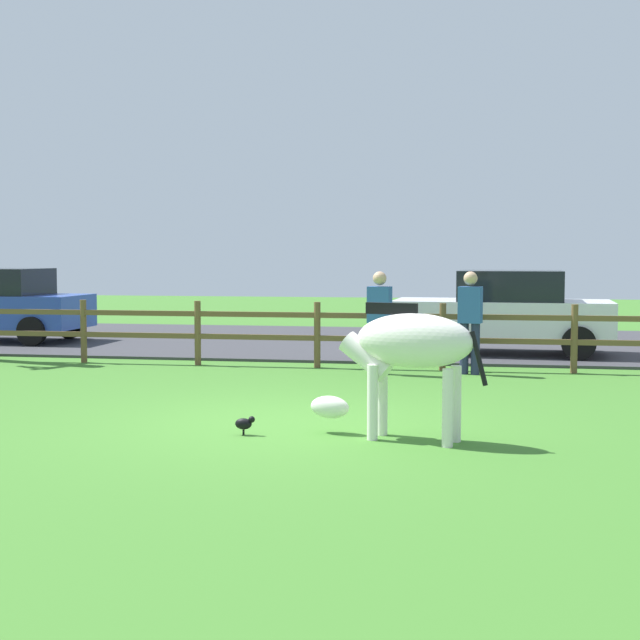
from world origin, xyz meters
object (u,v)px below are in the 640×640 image
object	(u,v)px
crow_on_grass	(245,423)
parked_car_white	(504,311)
visitor_right_of_tree	(470,318)
zebra	(406,351)
visitor_left_of_tree	(379,317)

from	to	relation	value
crow_on_grass	parked_car_white	distance (m)	8.62
crow_on_grass	visitor_right_of_tree	world-z (taller)	visitor_right_of_tree
zebra	visitor_right_of_tree	world-z (taller)	visitor_right_of_tree
crow_on_grass	parked_car_white	xyz separation A→B (m)	(2.90, 8.09, 0.72)
zebra	crow_on_grass	bearing A→B (deg)	-178.55
zebra	crow_on_grass	world-z (taller)	zebra
visitor_left_of_tree	visitor_right_of_tree	distance (m)	1.44
crow_on_grass	visitor_left_of_tree	world-z (taller)	visitor_left_of_tree
parked_car_white	visitor_right_of_tree	bearing A→B (deg)	-102.34
zebra	visitor_right_of_tree	size ratio (longest dim) A/B	1.16
crow_on_grass	visitor_left_of_tree	bearing A→B (deg)	80.36
visitor_left_of_tree	visitor_right_of_tree	bearing A→B (deg)	8.34
crow_on_grass	visitor_right_of_tree	size ratio (longest dim) A/B	0.13
crow_on_grass	visitor_right_of_tree	bearing A→B (deg)	66.74
zebra	parked_car_white	bearing A→B (deg)	81.54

